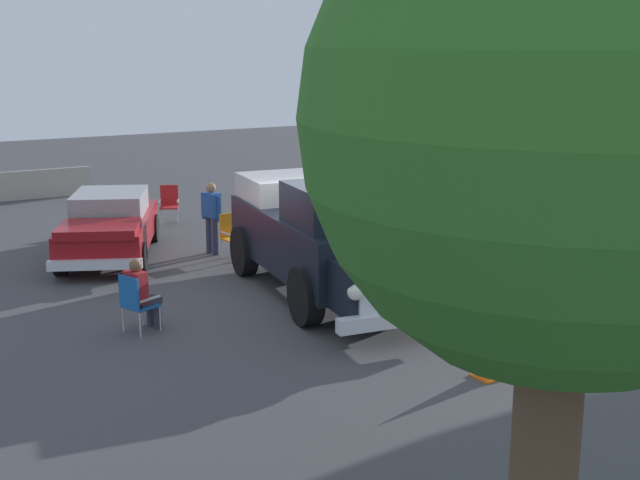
{
  "coord_description": "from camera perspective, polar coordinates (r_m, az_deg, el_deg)",
  "views": [
    {
      "loc": [
        7.2,
        13.64,
        4.84
      ],
      "look_at": [
        -0.49,
        -0.35,
        1.05
      ],
      "focal_mm": 47.29,
      "sensor_mm": 36.0,
      "label": 1
    }
  ],
  "objects": [
    {
      "name": "ground_plane",
      "position": [
        16.17,
        -0.93,
        -4.05
      ],
      "size": [
        60.0,
        60.0,
        0.0
      ],
      "primitive_type": "plane",
      "color": "#424244"
    },
    {
      "name": "vintage_fire_truck",
      "position": [
        16.17,
        0.32,
        0.35
      ],
      "size": [
        2.88,
        6.15,
        2.59
      ],
      "color": "black",
      "rests_on": "ground"
    },
    {
      "name": "classic_hot_rod",
      "position": [
        19.68,
        -14.09,
        0.95
      ],
      "size": [
        3.4,
        4.74,
        1.46
      ],
      "color": "black",
      "rests_on": "ground"
    },
    {
      "name": "lawn_chair_near_truck",
      "position": [
        14.52,
        -12.41,
        -3.97
      ],
      "size": [
        0.65,
        0.65,
        1.02
      ],
      "color": "#B7BABF",
      "rests_on": "ground"
    },
    {
      "name": "lawn_chair_by_car",
      "position": [
        23.16,
        -10.17,
        2.59
      ],
      "size": [
        0.65,
        0.65,
        1.02
      ],
      "color": "#B7BABF",
      "rests_on": "ground"
    },
    {
      "name": "lawn_chair_spare",
      "position": [
        19.2,
        -5.97,
        0.51
      ],
      "size": [
        0.57,
        0.56,
        1.02
      ],
      "color": "#B7BABF",
      "rests_on": "ground"
    },
    {
      "name": "spectator_seated",
      "position": [
        14.57,
        -12.03,
        -3.45
      ],
      "size": [
        0.64,
        0.55,
        1.29
      ],
      "color": "#383842",
      "rests_on": "ground"
    },
    {
      "name": "spectator_standing",
      "position": [
        19.52,
        -7.35,
        1.81
      ],
      "size": [
        0.38,
        0.64,
        1.68
      ],
      "color": "#2D334C",
      "rests_on": "ground"
    },
    {
      "name": "oak_tree_distant",
      "position": [
        6.05,
        16.36,
        7.47
      ],
      "size": [
        3.72,
        3.72,
        6.18
      ],
      "color": "brown",
      "rests_on": "ground"
    },
    {
      "name": "traffic_cone",
      "position": [
        12.7,
        11.36,
        -7.82
      ],
      "size": [
        0.4,
        0.4,
        0.64
      ],
      "color": "orange",
      "rests_on": "ground"
    }
  ]
}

